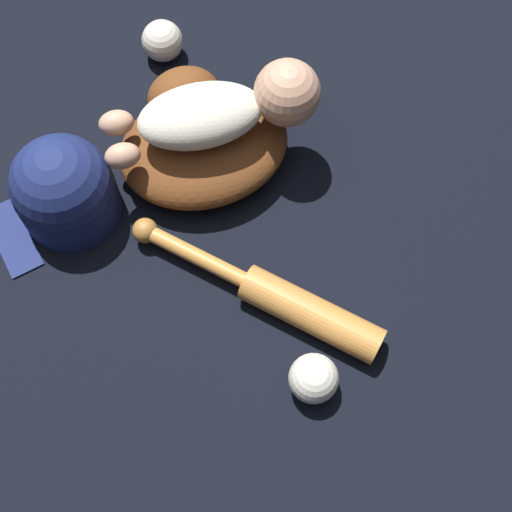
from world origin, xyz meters
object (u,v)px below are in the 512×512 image
object	(u,v)px
baseball_spare	(162,41)
baseball_cap	(64,190)
baby_figure	(228,108)
baseball	(314,378)
baseball_glove	(201,138)
baseball_bat	(282,300)

from	to	relation	value
baseball_spare	baseball_cap	xyz separation A→B (m)	(-0.16, -0.31, 0.03)
baby_figure	baseball_cap	world-z (taller)	baby_figure
baseball	baseball_cap	bearing A→B (deg)	137.44
baseball_glove	baseball_spare	world-z (taller)	baseball_glove
baseball_glove	baseball_spare	distance (m)	0.23
baseball_glove	baseball_bat	world-z (taller)	baseball_glove
baseball_glove	baseball_cap	size ratio (longest dim) A/B	1.43
baby_figure	baseball_spare	size ratio (longest dim) A/B	4.72
baseball	baseball_cap	distance (m)	0.49
baseball_cap	baseball_bat	bearing A→B (deg)	-31.53
baseball_glove	baseball	xyz separation A→B (m)	(0.14, -0.42, -0.01)
baby_figure	baseball_glove	bearing A→B (deg)	167.39
baseball	baseball_cap	world-z (taller)	baseball_cap
baby_figure	baseball_cap	xyz separation A→B (m)	(-0.27, -0.08, -0.07)
baseball_glove	baseball	bearing A→B (deg)	-71.79
baby_figure	baseball_bat	size ratio (longest dim) A/B	0.93
baseball_glove	baby_figure	distance (m)	0.10
baseball_spare	baseball_cap	size ratio (longest dim) A/B	0.32
baby_figure	baseball_spare	bearing A→B (deg)	114.53
baseball	baseball_bat	bearing A→B (deg)	103.65
baseball_glove	baseball_cap	world-z (taller)	baseball_cap
baseball	baseball_spare	size ratio (longest dim) A/B	0.99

